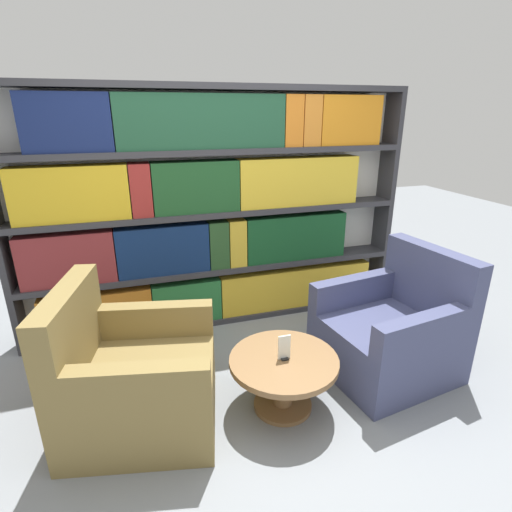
% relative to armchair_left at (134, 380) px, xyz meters
% --- Properties ---
extents(ground_plane, '(14.00, 14.00, 0.00)m').
position_rel_armchair_left_xyz_m(ground_plane, '(0.83, -0.23, -0.32)').
color(ground_plane, gray).
extents(bookshelf, '(3.51, 0.30, 2.13)m').
position_rel_armchair_left_xyz_m(bookshelf, '(0.78, 1.22, 0.74)').
color(bookshelf, silver).
rests_on(bookshelf, ground_plane).
extents(armchair_left, '(1.06, 1.01, 0.96)m').
position_rel_armchair_left_xyz_m(armchair_left, '(0.00, 0.00, 0.00)').
color(armchair_left, olive).
rests_on(armchair_left, ground_plane).
extents(armchair_right, '(1.01, 0.96, 0.96)m').
position_rel_armchair_left_xyz_m(armchair_right, '(1.91, -0.00, 0.00)').
color(armchair_right, '#42476B').
rests_on(armchair_right, ground_plane).
extents(coffee_table, '(0.73, 0.73, 0.39)m').
position_rel_armchair_left_xyz_m(coffee_table, '(0.95, -0.16, -0.04)').
color(coffee_table, brown).
rests_on(coffee_table, ground_plane).
extents(table_sign, '(0.08, 0.06, 0.17)m').
position_rel_armchair_left_xyz_m(table_sign, '(0.95, -0.16, 0.14)').
color(table_sign, black).
rests_on(table_sign, coffee_table).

